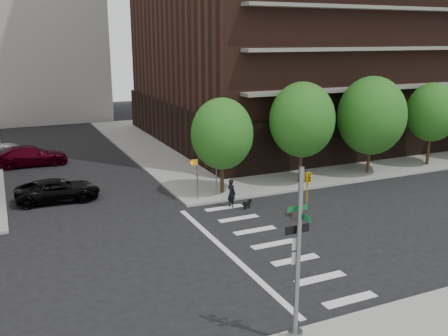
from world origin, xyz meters
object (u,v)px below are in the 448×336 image
Objects in this scene: traffic_signal at (298,269)px; parked_car_maroon at (31,156)px; dog_walker at (231,193)px; parked_car_silver at (12,153)px; scooter at (295,210)px; parked_car_black at (58,190)px.

traffic_signal is 30.01m from parked_car_maroon.
parked_car_silver is at bearing 16.94° from dog_walker.
dog_walker is at bearing 124.67° from scooter.
scooter is at bearing -143.43° from parked_car_maroon.
traffic_signal is 3.42× the size of dog_walker.
parked_car_black is 0.91× the size of parked_car_maroon.
scooter is (6.50, 10.31, -2.28)m from traffic_signal.
scooter is at bearing -121.77° from parked_car_black.
dog_walker is at bearing -149.33° from parked_car_silver.
parked_car_silver is at bearing 120.53° from scooter.
dog_walker reaches higher than parked_car_silver.
parked_car_black reaches higher than scooter.
traffic_signal reaches higher than scooter.
parked_car_maroon is at bearing 102.31° from traffic_signal.
parked_car_maroon reaches higher than scooter.
parked_car_silver is (-1.35, 1.87, -0.06)m from parked_car_maroon.
dog_walker is at bearing -116.03° from parked_car_black.
parked_car_maroon is at bearing 16.68° from dog_walker.
traffic_signal is at bearing 147.03° from dog_walker.
dog_walker is at bearing 73.63° from traffic_signal.
traffic_signal is 3.72× the size of scooter.
parked_car_black is 14.81m from scooter.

